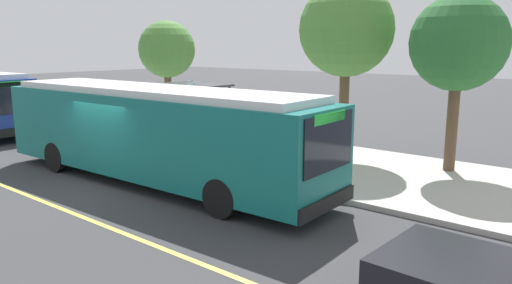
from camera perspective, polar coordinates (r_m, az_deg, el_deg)
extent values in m
plane|color=#38383A|center=(15.71, -16.46, -4.71)|extent=(120.00, 120.00, 0.00)
cube|color=#B7B2A8|center=(19.57, -1.87, -0.92)|extent=(44.00, 6.40, 0.15)
cube|color=#E0D64C|center=(14.65, -23.60, -6.34)|extent=(36.00, 0.14, 0.01)
cube|color=#146B66|center=(15.26, -11.84, 1.03)|extent=(12.18, 2.89, 2.40)
cube|color=silver|center=(15.09, -12.04, 5.89)|extent=(11.21, 2.61, 0.20)
cube|color=black|center=(11.34, 8.50, -0.11)|extent=(0.10, 2.17, 1.34)
cube|color=black|center=(16.07, -8.40, 2.69)|extent=(10.66, 0.34, 1.06)
cube|color=silver|center=(16.31, -8.26, -1.72)|extent=(11.51, 0.36, 0.28)
cube|color=#26D83F|center=(11.24, 8.61, 2.83)|extent=(0.07, 1.40, 0.24)
cube|color=black|center=(11.70, 8.36, -7.11)|extent=(0.15, 2.50, 0.36)
cylinder|color=black|center=(13.84, 2.27, -4.24)|extent=(1.01, 0.31, 1.00)
cylinder|color=black|center=(12.10, -4.12, -6.54)|extent=(1.01, 0.31, 1.00)
cylinder|color=black|center=(18.97, -16.24, -0.45)|extent=(1.01, 0.31, 1.00)
cylinder|color=black|center=(17.75, -22.24, -1.62)|extent=(1.01, 0.31, 1.00)
cube|color=black|center=(23.21, -26.73, 4.57)|extent=(0.15, 2.17, 1.34)
cube|color=#26D83F|center=(23.15, -26.85, 6.01)|extent=(0.10, 1.40, 0.24)
cube|color=black|center=(23.38, -26.40, 1.03)|extent=(0.21, 2.50, 0.36)
cylinder|color=black|center=(25.61, -26.14, 1.78)|extent=(1.01, 0.33, 1.00)
cylinder|color=black|center=(9.16, 24.03, -14.36)|extent=(0.77, 0.27, 0.76)
cylinder|color=#333338|center=(20.12, -3.08, 3.09)|extent=(0.10, 0.10, 2.40)
cylinder|color=#333338|center=(19.19, -5.70, 2.66)|extent=(0.10, 0.10, 2.40)
cylinder|color=#333338|center=(21.94, -8.12, 3.67)|extent=(0.10, 0.10, 2.40)
cylinder|color=#333338|center=(21.09, -10.72, 3.29)|extent=(0.10, 0.10, 2.40)
cube|color=#333338|center=(20.43, -7.07, 6.64)|extent=(2.90, 1.60, 0.08)
cube|color=#4C606B|center=(21.01, -5.71, 3.40)|extent=(2.47, 0.04, 2.16)
cube|color=navy|center=(21.52, -9.39, 3.36)|extent=(0.06, 1.11, 1.82)
cube|color=brown|center=(20.92, -7.37, 1.25)|extent=(1.60, 0.44, 0.06)
cube|color=brown|center=(21.04, -6.91, 2.09)|extent=(1.60, 0.05, 0.44)
cube|color=#333338|center=(21.48, -8.68, 0.86)|extent=(0.08, 0.40, 0.45)
cube|color=#333338|center=(20.45, -5.97, 0.41)|extent=(0.08, 0.40, 0.45)
cylinder|color=#333338|center=(17.92, -7.33, 2.66)|extent=(0.07, 0.07, 2.80)
cube|color=white|center=(17.78, -7.46, 6.16)|extent=(0.44, 0.03, 0.56)
cube|color=red|center=(17.77, -7.50, 6.16)|extent=(0.40, 0.01, 0.16)
cylinder|color=#282D47|center=(18.67, -8.48, -0.06)|extent=(0.14, 0.14, 0.85)
cylinder|color=#282D47|center=(18.56, -8.89, -0.15)|extent=(0.14, 0.14, 0.85)
cube|color=#265999|center=(18.49, -8.75, 2.13)|extent=(0.24, 0.40, 0.62)
sphere|color=tan|center=(18.43, -8.79, 3.42)|extent=(0.22, 0.22, 0.22)
cylinder|color=brown|center=(17.03, 21.85, 1.79)|extent=(0.36, 0.36, 2.97)
sphere|color=#28662D|center=(16.84, 22.51, 10.62)|extent=(3.03, 3.03, 3.03)
cylinder|color=brown|center=(18.29, 10.16, 3.58)|extent=(0.36, 0.36, 3.33)
sphere|color=#4C8438|center=(18.14, 10.48, 12.80)|extent=(3.39, 3.39, 3.39)
cylinder|color=brown|center=(25.45, -10.16, 5.06)|extent=(0.36, 0.36, 2.78)
sphere|color=#4C8438|center=(25.32, -10.35, 10.57)|extent=(2.83, 2.83, 2.83)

